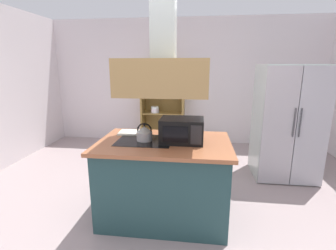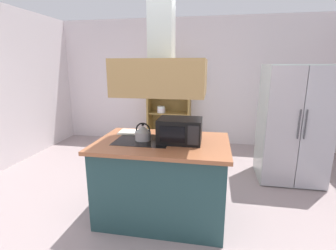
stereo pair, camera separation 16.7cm
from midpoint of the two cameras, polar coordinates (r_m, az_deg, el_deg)
ground_plane at (r=3.09m, az=-1.63°, el=-20.03°), size 7.80×7.80×0.00m
wall_back at (r=5.57m, az=3.02°, el=9.87°), size 6.00×0.12×2.70m
kitchen_island at (r=2.87m, az=-2.59°, el=-12.33°), size 1.45×0.97×0.90m
range_hood at (r=2.58m, az=-2.89°, el=13.72°), size 0.90×0.70×1.29m
refrigerator at (r=4.13m, az=24.75°, el=0.53°), size 0.90×0.77×1.73m
dish_cabinet at (r=5.47m, az=-2.05°, el=3.64°), size 0.93×0.40×1.72m
kettle at (r=2.73m, az=-7.21°, el=-1.92°), size 0.18×0.18×0.20m
cutting_board at (r=3.06m, az=-9.62°, el=-1.76°), size 0.35×0.26×0.02m
microwave at (r=2.65m, az=1.42°, el=-1.22°), size 0.46×0.35×0.26m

